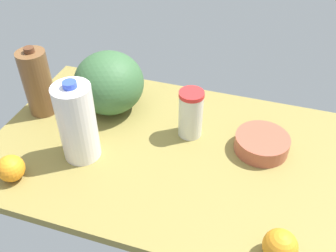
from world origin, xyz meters
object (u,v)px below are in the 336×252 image
chocolate_milk_jug (38,83)px  mixing_bowl (262,143)px  milk_jug (77,123)px  tumbler_cup (191,114)px  orange_beside_bowl (280,246)px  orange_far_back (11,168)px  watermelon (109,83)px

chocolate_milk_jug → mixing_bowl: bearing=-177.9°
milk_jug → mixing_bowl: 59.99cm
tumbler_cup → orange_beside_bowl: bearing=130.4°
mixing_bowl → milk_jug: bearing=19.7°
milk_jug → orange_far_back: size_ratio=3.38×
mixing_bowl → watermelon: watermelon is taller
milk_jug → mixing_bowl: milk_jug is taller
orange_far_back → mixing_bowl: bearing=-153.1°
watermelon → orange_far_back: bearing=71.8°
milk_jug → watermelon: bearing=-86.9°
tumbler_cup → orange_beside_bowl: size_ratio=1.99×
watermelon → orange_far_back: watermelon is taller
milk_jug → tumbler_cup: milk_jug is taller
chocolate_milk_jug → watermelon: size_ratio=1.04×
watermelon → orange_far_back: (13.85, 42.19, -7.18)cm
tumbler_cup → watermelon: size_ratio=0.69×
tumbler_cup → orange_beside_bowl: 51.95cm
tumbler_cup → chocolate_milk_jug: size_ratio=0.66×
tumbler_cup → watermelon: bearing=-9.5°
chocolate_milk_jug → watermelon: bearing=-158.9°
milk_jug → chocolate_milk_jug: 30.34cm
chocolate_milk_jug → watermelon: (-23.74, -9.15, -1.06)cm
mixing_bowl → watermelon: (57.03, -6.23, 8.60)cm
mixing_bowl → orange_far_back: bearing=26.9°
tumbler_cup → orange_far_back: size_ratio=2.09×
mixing_bowl → tumbler_cup: tumbler_cup is taller
milk_jug → watermelon: 26.22cm
tumbler_cup → watermelon: 32.80cm
chocolate_milk_jug → orange_beside_bowl: chocolate_milk_jug is taller
orange_beside_bowl → mixing_bowl: bearing=-77.2°
tumbler_cup → chocolate_milk_jug: 56.23cm
chocolate_milk_jug → milk_jug: bearing=146.0°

